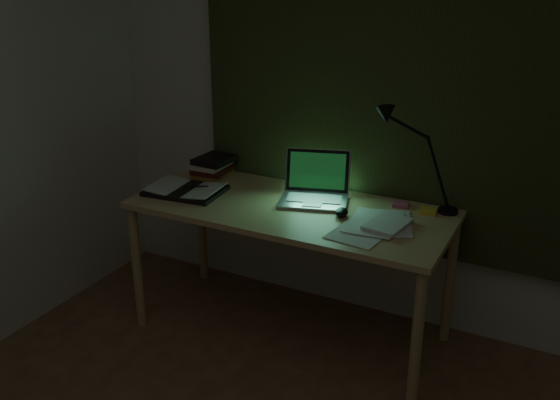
{
  "coord_description": "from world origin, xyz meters",
  "views": [
    {
      "loc": [
        0.89,
        -1.08,
        1.93
      ],
      "look_at": [
        -0.4,
        1.44,
        0.82
      ],
      "focal_mm": 40.0,
      "sensor_mm": 36.0,
      "label": 1
    }
  ],
  "objects_px": {
    "desk": "(290,271)",
    "open_textbook": "(186,190)",
    "book_stack": "(213,166)",
    "desk_lamp": "(453,162)",
    "loose_papers": "(378,221)",
    "laptop": "(314,180)"
  },
  "relations": [
    {
      "from": "desk",
      "to": "open_textbook",
      "type": "bearing_deg",
      "value": -172.63
    },
    {
      "from": "open_textbook",
      "to": "book_stack",
      "type": "xyz_separation_m",
      "value": [
        -0.02,
        0.3,
        0.04
      ]
    },
    {
      "from": "book_stack",
      "to": "desk_lamp",
      "type": "xyz_separation_m",
      "value": [
        1.34,
        0.06,
        0.21
      ]
    },
    {
      "from": "desk",
      "to": "loose_papers",
      "type": "distance_m",
      "value": 0.6
    },
    {
      "from": "open_textbook",
      "to": "desk_lamp",
      "type": "bearing_deg",
      "value": 9.63
    },
    {
      "from": "laptop",
      "to": "desk",
      "type": "bearing_deg",
      "value": -146.98
    },
    {
      "from": "laptop",
      "to": "book_stack",
      "type": "distance_m",
      "value": 0.71
    },
    {
      "from": "book_stack",
      "to": "laptop",
      "type": "bearing_deg",
      "value": -10.19
    },
    {
      "from": "open_textbook",
      "to": "desk_lamp",
      "type": "height_order",
      "value": "desk_lamp"
    },
    {
      "from": "desk",
      "to": "open_textbook",
      "type": "relative_size",
      "value": 4.09
    },
    {
      "from": "desk",
      "to": "loose_papers",
      "type": "relative_size",
      "value": 4.08
    },
    {
      "from": "loose_papers",
      "to": "desk",
      "type": "bearing_deg",
      "value": -179.78
    },
    {
      "from": "laptop",
      "to": "loose_papers",
      "type": "relative_size",
      "value": 0.97
    },
    {
      "from": "desk",
      "to": "open_textbook",
      "type": "height_order",
      "value": "open_textbook"
    },
    {
      "from": "desk",
      "to": "laptop",
      "type": "distance_m",
      "value": 0.51
    },
    {
      "from": "laptop",
      "to": "desk_lamp",
      "type": "relative_size",
      "value": 0.73
    },
    {
      "from": "desk",
      "to": "book_stack",
      "type": "distance_m",
      "value": 0.78
    },
    {
      "from": "laptop",
      "to": "book_stack",
      "type": "relative_size",
      "value": 1.76
    },
    {
      "from": "desk",
      "to": "desk_lamp",
      "type": "bearing_deg",
      "value": 21.25
    },
    {
      "from": "desk",
      "to": "book_stack",
      "type": "xyz_separation_m",
      "value": [
        -0.61,
        0.22,
        0.43
      ]
    },
    {
      "from": "loose_papers",
      "to": "desk_lamp",
      "type": "bearing_deg",
      "value": 46.37
    },
    {
      "from": "book_stack",
      "to": "loose_papers",
      "type": "relative_size",
      "value": 0.55
    }
  ]
}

